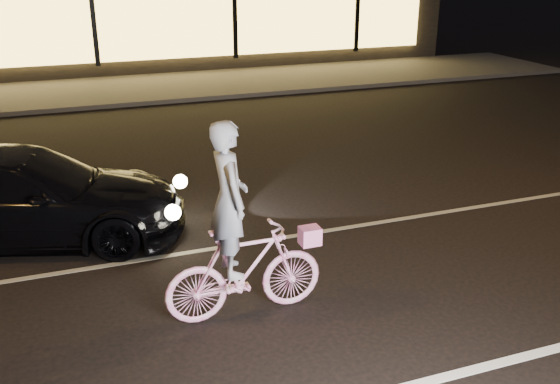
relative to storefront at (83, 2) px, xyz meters
name	(u,v)px	position (x,y,z in m)	size (l,w,h in m)	color
ground	(225,331)	(0.00, -18.97, -2.15)	(90.00, 90.00, 0.00)	black
lane_stripe_far	(186,253)	(0.00, -16.97, -2.14)	(60.00, 0.10, 0.01)	gray
sidewalk	(105,91)	(0.00, -5.97, -2.09)	(30.00, 4.00, 0.12)	#383533
storefront	(83,2)	(0.00, 0.00, 0.00)	(25.40, 8.42, 4.20)	black
cyclist	(241,250)	(0.27, -18.70, -1.34)	(1.81, 0.62, 2.28)	#E63891
sedan	(22,196)	(-2.03, -15.72, -1.49)	(4.84, 3.03, 1.31)	black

